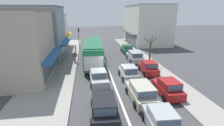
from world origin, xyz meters
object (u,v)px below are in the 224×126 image
Objects in this scene: parked_hatchback_kerb_front at (168,88)px; traffic_light_downstreet at (79,35)px; hatchback_behind_bus_near at (128,73)px; city_bus at (94,51)px; parked_wagon_kerb_third at (135,56)px; pedestrian_with_handbag_near at (75,56)px; parked_hatchback_kerb_rear at (127,49)px; hatchback_adjacent_lane_trail at (161,120)px; wagon_queue_gap_filler at (104,107)px; parked_hatchback_kerb_second at (149,68)px; wagon_behind_bus_mid at (141,92)px; street_tree_right at (150,51)px; sedan_adjacent_lane_lead at (98,77)px; pedestrian_browsing_midblock at (76,49)px.

parked_hatchback_kerb_front is 23.38m from traffic_light_downstreet.
traffic_light_downstreet is at bearing 109.51° from hatchback_behind_bus_near.
traffic_light_downstreet is at bearing 103.14° from city_bus.
pedestrian_with_handbag_near reaches higher than parked_wagon_kerb_third.
parked_hatchback_kerb_front is 1.01× the size of parked_hatchback_kerb_rear.
pedestrian_with_handbag_near reaches higher than hatchback_behind_bus_near.
city_bus is at bearing 102.72° from hatchback_adjacent_lane_trail.
wagon_queue_gap_filler and parked_wagon_kerb_third have the same top height.
parked_wagon_kerb_third is (6.26, 0.15, -1.14)m from city_bus.
city_bus is 2.92× the size of parked_hatchback_kerb_second.
parked_wagon_kerb_third is at bearing 66.00° from wagon_queue_gap_filler.
city_bus is 8.71m from parked_hatchback_kerb_rear.
street_tree_right is at bearing 66.23° from wagon_behind_bus_mid.
wagon_queue_gap_filler is 1.01× the size of wagon_behind_bus_mid.
parked_hatchback_kerb_rear is at bearing 82.63° from hatchback_adjacent_lane_trail.
parked_hatchback_kerb_rear is at bearing 88.93° from parked_wagon_kerb_third.
parked_wagon_kerb_third is (-0.24, 5.48, 0.04)m from parked_hatchback_kerb_second.
hatchback_behind_bus_near is 6.52m from street_tree_right.
parked_hatchback_kerb_front is (6.05, -3.75, 0.05)m from sedan_adjacent_lane_lead.
parked_wagon_kerb_third is at bearing 89.70° from parked_hatchback_kerb_front.
sedan_adjacent_lane_lead is at bearing -114.97° from parked_hatchback_kerb_rear.
pedestrian_browsing_midblock is (-9.26, -0.02, 0.36)m from parked_hatchback_kerb_rear.
hatchback_adjacent_lane_trail is at bearing -73.35° from pedestrian_browsing_midblock.
city_bus is 12.37m from wagon_behind_bus_mid.
parked_hatchback_kerb_front is at bearing -61.98° from pedestrian_browsing_midblock.
wagon_behind_bus_mid is at bearing 28.82° from wagon_queue_gap_filler.
traffic_light_downstreet is at bearing 111.72° from parked_hatchback_kerb_front.
pedestrian_with_handbag_near is at bearing 117.09° from wagon_behind_bus_mid.
parked_hatchback_kerb_front is at bearing 11.39° from wagon_behind_bus_mid.
city_bus is 2.93× the size of parked_hatchback_kerb_front.
sedan_adjacent_lane_lead is at bearing -69.93° from pedestrian_with_handbag_near.
street_tree_right is at bearing -12.25° from pedestrian_with_handbag_near.
parked_hatchback_kerb_rear is 10.62m from pedestrian_with_handbag_near.
hatchback_behind_bus_near is (0.12, 5.13, -0.04)m from wagon_behind_bus_mid.
sedan_adjacent_lane_lead is at bearing 148.21° from parked_hatchback_kerb_front.
hatchback_behind_bus_near is at bearing -61.56° from city_bus.
pedestrian_browsing_midblock is at bearing 144.40° from street_tree_right.
parked_hatchback_kerb_second is 2.30× the size of pedestrian_browsing_midblock.
hatchback_adjacent_lane_trail is 0.89× the size of sedan_adjacent_lane_lead.
pedestrian_browsing_midblock reaches higher than parked_hatchback_kerb_front.
street_tree_right is (1.67, 9.38, 1.24)m from parked_hatchback_kerb_front.
pedestrian_browsing_midblock is (-6.46, 21.62, 0.36)m from hatchback_adjacent_lane_trail.
traffic_light_downstreet is at bearing 152.75° from parked_hatchback_kerb_rear.
sedan_adjacent_lane_lead is (-3.36, 4.29, -0.08)m from wagon_behind_bus_mid.
traffic_light_downstreet is (-8.62, 21.63, 2.15)m from parked_hatchback_kerb_front.
city_bus is 6.36m from parked_wagon_kerb_third.
parked_hatchback_kerb_front is 14.72m from pedestrian_with_handbag_near.
hatchback_behind_bus_near is at bearing 119.31° from parked_hatchback_kerb_front.
pedestrian_with_handbag_near is at bearing 101.43° from wagon_queue_gap_filler.
parked_wagon_kerb_third is at bearing 77.02° from wagon_behind_bus_mid.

